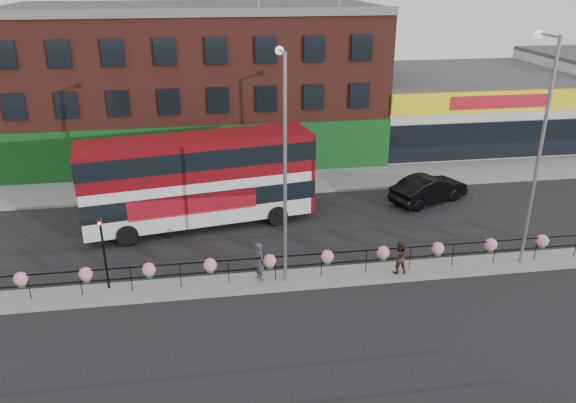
{
  "coord_description": "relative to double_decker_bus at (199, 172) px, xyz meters",
  "views": [
    {
      "loc": [
        -3.64,
        -20.84,
        12.52
      ],
      "look_at": [
        0.0,
        3.0,
        2.5
      ],
      "focal_mm": 35.0,
      "sensor_mm": 36.0,
      "label": 1
    }
  ],
  "objects": [
    {
      "name": "ground",
      "position": [
        4.06,
        -6.55,
        -2.93
      ],
      "size": [
        120.0,
        120.0,
        0.0
      ],
      "primitive_type": "plane",
      "color": "black",
      "rests_on": "ground"
    },
    {
      "name": "north_pavement",
      "position": [
        4.06,
        5.45,
        -2.86
      ],
      "size": [
        60.0,
        4.0,
        0.15
      ],
      "primitive_type": "cube",
      "color": "gray",
      "rests_on": "ground"
    },
    {
      "name": "median",
      "position": [
        4.06,
        -6.55,
        -2.86
      ],
      "size": [
        60.0,
        1.6,
        0.15
      ],
      "primitive_type": "cube",
      "color": "gray",
      "rests_on": "ground"
    },
    {
      "name": "brick_building",
      "position": [
        0.06,
        13.41,
        2.19
      ],
      "size": [
        25.0,
        12.21,
        10.3
      ],
      "color": "brown",
      "rests_on": "ground"
    },
    {
      "name": "supermarket",
      "position": [
        20.06,
        13.35,
        -0.28
      ],
      "size": [
        15.0,
        12.25,
        5.3
      ],
      "color": "silver",
      "rests_on": "ground"
    },
    {
      "name": "median_railing",
      "position": [
        4.06,
        -6.55,
        -1.89
      ],
      "size": [
        30.04,
        0.56,
        1.23
      ],
      "color": "black",
      "rests_on": "median"
    },
    {
      "name": "double_decker_bus",
      "position": [
        0.0,
        0.0,
        0.0
      ],
      "size": [
        12.08,
        4.65,
        4.77
      ],
      "color": "silver",
      "rests_on": "ground"
    },
    {
      "name": "car",
      "position": [
        13.01,
        1.17,
        -2.14
      ],
      "size": [
        5.21,
        6.03,
        1.58
      ],
      "primitive_type": "imported",
      "rotation": [
        0.0,
        0.0,
        1.99
      ],
      "color": "black",
      "rests_on": "ground"
    },
    {
      "name": "pedestrian_a",
      "position": [
        2.4,
        -6.41,
        -1.91
      ],
      "size": [
        0.95,
        0.89,
        1.75
      ],
      "primitive_type": "imported",
      "rotation": [
        0.0,
        0.0,
        1.99
      ],
      "color": "#35333D",
      "rests_on": "median"
    },
    {
      "name": "pedestrian_b",
      "position": [
        8.46,
        -6.75,
        -2.01
      ],
      "size": [
        0.84,
        0.71,
        1.54
      ],
      "primitive_type": "imported",
      "rotation": [
        0.0,
        0.0,
        3.06
      ],
      "color": "#30231B",
      "rests_on": "median"
    },
    {
      "name": "lamp_column_west",
      "position": [
        3.47,
        -6.37,
        2.91
      ],
      "size": [
        0.34,
        1.69,
        9.6
      ],
      "color": "gray",
      "rests_on": "median"
    },
    {
      "name": "lamp_column_east",
      "position": [
        14.31,
        -6.41,
        3.17
      ],
      "size": [
        0.36,
        1.76,
        10.05
      ],
      "color": "gray",
      "rests_on": "median"
    },
    {
      "name": "traffic_light_median",
      "position": [
        -3.94,
        -6.15,
        -0.46
      ],
      "size": [
        0.15,
        0.28,
        3.65
      ],
      "color": "black",
      "rests_on": "median"
    }
  ]
}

